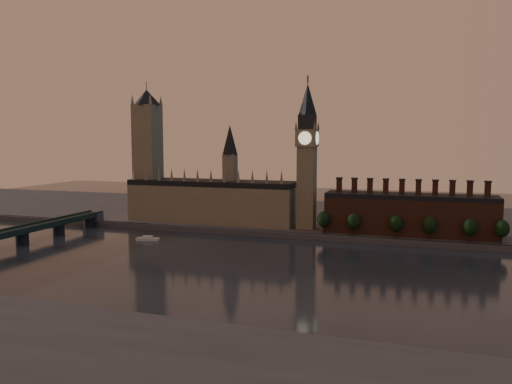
# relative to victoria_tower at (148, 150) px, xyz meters

# --- Properties ---
(ground) EXTENTS (900.00, 900.00, 0.00)m
(ground) POSITION_rel_victoria_tower_xyz_m (120.00, -115.00, -59.09)
(ground) COLOR black
(ground) RESTS_ON ground
(north_bank) EXTENTS (900.00, 182.00, 4.00)m
(north_bank) POSITION_rel_victoria_tower_xyz_m (120.00, 63.04, -57.09)
(north_bank) COLOR #4A4A4F
(north_bank) RESTS_ON ground
(palace_of_westminster) EXTENTS (130.00, 30.30, 74.00)m
(palace_of_westminster) POSITION_rel_victoria_tower_xyz_m (55.59, -0.09, -37.46)
(palace_of_westminster) COLOR gray
(palace_of_westminster) RESTS_ON north_bank
(victoria_tower) EXTENTS (24.00, 24.00, 108.00)m
(victoria_tower) POSITION_rel_victoria_tower_xyz_m (0.00, 0.00, 0.00)
(victoria_tower) COLOR gray
(victoria_tower) RESTS_ON north_bank
(big_ben) EXTENTS (15.00, 15.00, 107.00)m
(big_ben) POSITION_rel_victoria_tower_xyz_m (130.00, -5.00, -2.26)
(big_ben) COLOR gray
(big_ben) RESTS_ON north_bank
(chimney_block) EXTENTS (110.00, 25.00, 37.00)m
(chimney_block) POSITION_rel_victoria_tower_xyz_m (200.00, -5.00, -41.27)
(chimney_block) COLOR brown
(chimney_block) RESTS_ON north_bank
(embankment_tree_0) EXTENTS (8.60, 8.60, 14.88)m
(embankment_tree_0) POSITION_rel_victoria_tower_xyz_m (145.12, -20.00, -45.62)
(embankment_tree_0) COLOR black
(embankment_tree_0) RESTS_ON north_bank
(embankment_tree_1) EXTENTS (8.60, 8.60, 14.88)m
(embankment_tree_1) POSITION_rel_victoria_tower_xyz_m (165.30, -21.18, -45.62)
(embankment_tree_1) COLOR black
(embankment_tree_1) RESTS_ON north_bank
(embankment_tree_2) EXTENTS (8.60, 8.60, 14.88)m
(embankment_tree_2) POSITION_rel_victoria_tower_xyz_m (192.20, -20.64, -45.62)
(embankment_tree_2) COLOR black
(embankment_tree_2) RESTS_ON north_bank
(embankment_tree_3) EXTENTS (8.60, 8.60, 14.88)m
(embankment_tree_3) POSITION_rel_victoria_tower_xyz_m (212.70, -19.60, -45.62)
(embankment_tree_3) COLOR black
(embankment_tree_3) RESTS_ON north_bank
(embankment_tree_4) EXTENTS (8.60, 8.60, 14.88)m
(embankment_tree_4) POSITION_rel_victoria_tower_xyz_m (235.93, -21.05, -45.62)
(embankment_tree_4) COLOR black
(embankment_tree_4) RESTS_ON north_bank
(embankment_tree_5) EXTENTS (8.60, 8.60, 14.88)m
(embankment_tree_5) POSITION_rel_victoria_tower_xyz_m (254.11, -21.04, -45.62)
(embankment_tree_5) COLOR black
(embankment_tree_5) RESTS_ON north_bank
(river_boat) EXTENTS (15.88, 6.98, 3.07)m
(river_boat) POSITION_rel_victoria_tower_xyz_m (35.01, -61.79, -57.91)
(river_boat) COLOR silver
(river_boat) RESTS_ON ground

